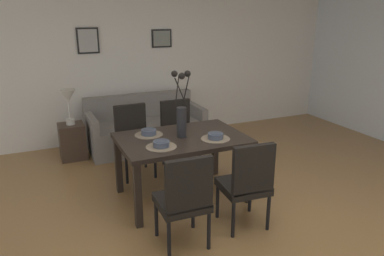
{
  "coord_description": "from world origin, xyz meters",
  "views": [
    {
      "loc": [
        -1.71,
        -2.76,
        2.09
      ],
      "look_at": [
        -0.04,
        1.01,
        0.78
      ],
      "focal_mm": 34.77,
      "sensor_mm": 36.0,
      "label": 1
    }
  ],
  "objects_px": {
    "side_table": "(72,141)",
    "bowl_near_left": "(161,143)",
    "bowl_far_left": "(216,135)",
    "framed_picture_center": "(162,38)",
    "dining_chair_near_left": "(185,197)",
    "dining_chair_far_right": "(179,131)",
    "bowl_near_right": "(149,132)",
    "centerpiece_vase": "(181,112)",
    "dining_chair_far_left": "(247,181)",
    "sofa": "(145,129)",
    "table_lamp": "(68,99)",
    "framed_picture_left": "(88,41)",
    "dining_chair_near_right": "(134,137)",
    "dining_table": "(182,144)"
  },
  "relations": [
    {
      "from": "centerpiece_vase",
      "to": "sofa",
      "type": "bearing_deg",
      "value": 86.55
    },
    {
      "from": "bowl_near_left",
      "to": "dining_chair_far_left",
      "type": "bearing_deg",
      "value": -44.91
    },
    {
      "from": "framed_picture_left",
      "to": "dining_chair_near_left",
      "type": "bearing_deg",
      "value": -85.61
    },
    {
      "from": "bowl_near_right",
      "to": "framed_picture_left",
      "type": "xyz_separation_m",
      "value": [
        -0.28,
        2.08,
        0.87
      ]
    },
    {
      "from": "dining_chair_near_left",
      "to": "centerpiece_vase",
      "type": "bearing_deg",
      "value": 69.13
    },
    {
      "from": "framed_picture_center",
      "to": "bowl_far_left",
      "type": "bearing_deg",
      "value": -96.33
    },
    {
      "from": "dining_chair_far_right",
      "to": "bowl_near_right",
      "type": "distance_m",
      "value": 0.96
    },
    {
      "from": "bowl_near_right",
      "to": "side_table",
      "type": "distance_m",
      "value": 1.77
    },
    {
      "from": "sofa",
      "to": "table_lamp",
      "type": "xyz_separation_m",
      "value": [
        -1.13,
        -0.06,
        0.61
      ]
    },
    {
      "from": "bowl_far_left",
      "to": "framed_picture_center",
      "type": "bearing_deg",
      "value": 83.67
    },
    {
      "from": "bowl_far_left",
      "to": "dining_table",
      "type": "bearing_deg",
      "value": 145.87
    },
    {
      "from": "dining_chair_near_left",
      "to": "bowl_near_left",
      "type": "bearing_deg",
      "value": 87.36
    },
    {
      "from": "dining_chair_near_left",
      "to": "dining_chair_far_right",
      "type": "xyz_separation_m",
      "value": [
        0.66,
        1.79,
        0.0
      ]
    },
    {
      "from": "dining_chair_far_left",
      "to": "dining_chair_far_right",
      "type": "relative_size",
      "value": 1.0
    },
    {
      "from": "dining_chair_far_left",
      "to": "framed_picture_left",
      "type": "relative_size",
      "value": 2.37
    },
    {
      "from": "bowl_far_left",
      "to": "framed_picture_left",
      "type": "xyz_separation_m",
      "value": [
        -0.91,
        2.51,
        0.87
      ]
    },
    {
      "from": "framed_picture_center",
      "to": "bowl_near_right",
      "type": "bearing_deg",
      "value": -113.56
    },
    {
      "from": "bowl_near_right",
      "to": "dining_chair_near_left",
      "type": "bearing_deg",
      "value": -91.64
    },
    {
      "from": "sofa",
      "to": "dining_chair_far_left",
      "type": "bearing_deg",
      "value": -85.26
    },
    {
      "from": "bowl_near_left",
      "to": "dining_table",
      "type": "bearing_deg",
      "value": 34.13
    },
    {
      "from": "sofa",
      "to": "table_lamp",
      "type": "relative_size",
      "value": 3.47
    },
    {
      "from": "bowl_far_left",
      "to": "bowl_near_right",
      "type": "bearing_deg",
      "value": 145.87
    },
    {
      "from": "centerpiece_vase",
      "to": "sofa",
      "type": "distance_m",
      "value": 1.96
    },
    {
      "from": "bowl_near_right",
      "to": "table_lamp",
      "type": "height_order",
      "value": "table_lamp"
    },
    {
      "from": "bowl_near_right",
      "to": "framed_picture_left",
      "type": "bearing_deg",
      "value": 97.62
    },
    {
      "from": "side_table",
      "to": "bowl_near_left",
      "type": "bearing_deg",
      "value": -70.43
    },
    {
      "from": "bowl_near_right",
      "to": "framed_picture_left",
      "type": "height_order",
      "value": "framed_picture_left"
    },
    {
      "from": "bowl_near_right",
      "to": "sofa",
      "type": "xyz_separation_m",
      "value": [
        0.43,
        1.6,
        -0.5
      ]
    },
    {
      "from": "dining_chair_near_right",
      "to": "framed_picture_center",
      "type": "distance_m",
      "value": 2.04
    },
    {
      "from": "bowl_far_left",
      "to": "sofa",
      "type": "distance_m",
      "value": 2.1
    },
    {
      "from": "dining_chair_near_right",
      "to": "framed_picture_center",
      "type": "xyz_separation_m",
      "value": [
        0.92,
        1.42,
        1.14
      ]
    },
    {
      "from": "bowl_near_right",
      "to": "dining_chair_far_left",
      "type": "bearing_deg",
      "value": -58.88
    },
    {
      "from": "dining_chair_far_left",
      "to": "dining_chair_far_right",
      "type": "bearing_deg",
      "value": 90.65
    },
    {
      "from": "dining_chair_near_left",
      "to": "side_table",
      "type": "bearing_deg",
      "value": 104.05
    },
    {
      "from": "dining_chair_near_left",
      "to": "bowl_far_left",
      "type": "distance_m",
      "value": 1.0
    },
    {
      "from": "dining_table",
      "to": "centerpiece_vase",
      "type": "relative_size",
      "value": 1.9
    },
    {
      "from": "dining_chair_far_right",
      "to": "centerpiece_vase",
      "type": "height_order",
      "value": "centerpiece_vase"
    },
    {
      "from": "dining_chair_far_left",
      "to": "bowl_far_left",
      "type": "distance_m",
      "value": 0.7
    },
    {
      "from": "dining_chair_far_left",
      "to": "dining_table",
      "type": "bearing_deg",
      "value": 111.16
    },
    {
      "from": "dining_chair_near_right",
      "to": "bowl_far_left",
      "type": "height_order",
      "value": "dining_chair_near_right"
    },
    {
      "from": "dining_chair_far_left",
      "to": "side_table",
      "type": "height_order",
      "value": "dining_chair_far_left"
    },
    {
      "from": "table_lamp",
      "to": "framed_picture_left",
      "type": "relative_size",
      "value": 1.31
    },
    {
      "from": "dining_chair_near_left",
      "to": "dining_chair_far_left",
      "type": "height_order",
      "value": "same"
    },
    {
      "from": "dining_table",
      "to": "bowl_near_left",
      "type": "bearing_deg",
      "value": -145.87
    },
    {
      "from": "dining_chair_near_right",
      "to": "dining_chair_far_right",
      "type": "bearing_deg",
      "value": 0.51
    },
    {
      "from": "centerpiece_vase",
      "to": "side_table",
      "type": "relative_size",
      "value": 1.41
    },
    {
      "from": "framed_picture_left",
      "to": "framed_picture_center",
      "type": "bearing_deg",
      "value": 0.0
    },
    {
      "from": "bowl_near_left",
      "to": "framed_picture_center",
      "type": "bearing_deg",
      "value": 70.11
    },
    {
      "from": "framed_picture_center",
      "to": "bowl_near_left",
      "type": "bearing_deg",
      "value": -109.89
    },
    {
      "from": "bowl_near_right",
      "to": "dining_chair_far_right",
      "type": "bearing_deg",
      "value": 46.79
    }
  ]
}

